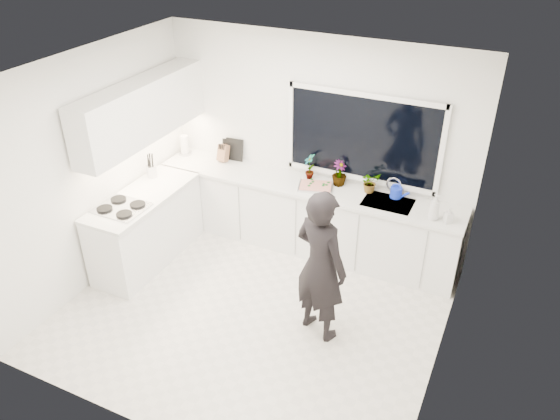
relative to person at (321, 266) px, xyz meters
The scene contains 25 objects.
floor 1.15m from the person, behind, with size 4.00×3.50×0.02m, color beige.
wall_back 1.94m from the person, 113.91° to the left, with size 4.00×0.02×2.70m, color white.
wall_left 2.82m from the person, behind, with size 0.02×3.50×2.70m, color white.
wall_right 1.35m from the person, ahead, with size 0.02×3.50×2.70m, color white.
ceiling 2.01m from the person, behind, with size 4.00×3.50×0.02m, color white.
window 1.83m from the person, 95.44° to the left, with size 1.80×0.02×1.00m, color black.
base_cabinets_back 1.65m from the person, 118.42° to the left, with size 3.92×0.58×0.88m, color white.
base_cabinets_left 2.48m from the person, behind, with size 0.58×1.60×0.88m, color white.
countertop_back 1.59m from the person, 118.59° to the left, with size 3.94×0.62×0.04m, color silver.
countertop_left 2.45m from the person, behind, with size 0.62×1.60×0.04m, color silver.
upper_cabinets 2.82m from the person, 165.60° to the left, with size 0.34×2.10×0.70m, color white.
sink 1.43m from the person, 78.34° to the left, with size 0.58×0.42×0.14m, color silver.
faucet 1.64m from the person, 79.76° to the left, with size 0.03×0.03×0.22m, color silver.
stovetop 2.45m from the person, behind, with size 0.56×0.48×0.03m, color black.
person is the anchor object (origin of this frame).
pizza_tray 1.51m from the person, 114.09° to the left, with size 0.42×0.31×0.03m, color silver.
pizza 1.51m from the person, 114.09° to the left, with size 0.38×0.27×0.01m, color #AD2E17.
watering_can 1.61m from the person, 77.84° to the left, with size 0.14×0.14×0.13m, color #1631D2.
paper_towel_roll 3.02m from the person, 150.04° to the left, with size 0.11×0.11×0.26m, color silver.
knife_block 2.55m from the person, 142.62° to the left, with size 0.13×0.10×0.22m, color olive.
utensil_crock 2.72m from the person, 163.88° to the left, with size 0.13×0.13×0.16m, color #BBBBC0.
picture_frame_large 2.57m from the person, 140.14° to the left, with size 0.22×0.02×0.28m, color black.
picture_frame_small 2.53m from the person, 139.22° to the left, with size 0.25×0.02×0.30m, color black.
herb_plants 1.61m from the person, 101.76° to the left, with size 1.04×0.31×0.34m.
soap_bottles 1.55m from the person, 54.99° to the left, with size 0.29×0.14×0.31m.
Camera 1 is at (2.27, -4.10, 4.13)m, focal length 35.00 mm.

